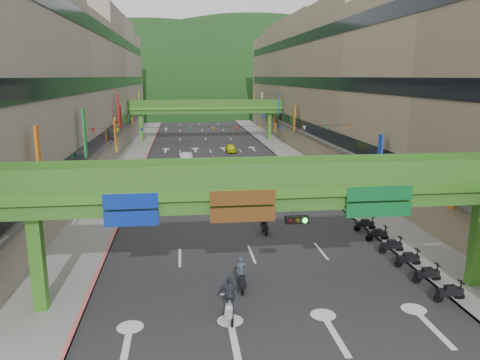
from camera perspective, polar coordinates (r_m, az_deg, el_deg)
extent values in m
cube|color=#28282B|center=(66.48, -3.41, 2.99)|extent=(18.00, 140.00, 0.02)
cube|color=gray|center=(66.69, -12.90, 2.78)|extent=(4.00, 140.00, 0.15)
cube|color=gray|center=(68.05, 5.88, 3.22)|extent=(4.00, 140.00, 0.15)
cube|color=#CC5959|center=(66.52, -11.27, 2.84)|extent=(0.20, 140.00, 0.18)
cube|color=gray|center=(67.65, 4.31, 3.21)|extent=(0.20, 140.00, 0.18)
cube|color=#9E937F|center=(67.11, -20.22, 10.49)|extent=(12.00, 95.00, 19.00)
cube|color=black|center=(66.37, -14.75, 6.24)|extent=(0.08, 90.25, 1.40)
cube|color=black|center=(66.03, -15.05, 11.41)|extent=(0.08, 90.25, 1.40)
cube|color=black|center=(66.23, -15.35, 16.60)|extent=(0.08, 90.25, 1.40)
cube|color=gray|center=(69.43, 12.63, 10.99)|extent=(12.00, 95.00, 19.00)
cube|color=black|center=(67.98, 7.57, 6.68)|extent=(0.08, 90.25, 1.40)
cube|color=black|center=(67.64, 7.72, 11.74)|extent=(0.08, 90.25, 1.40)
cube|color=black|center=(67.84, 7.88, 16.81)|extent=(0.08, 90.25, 1.40)
cube|color=#4C9E2D|center=(22.45, 3.79, -0.97)|extent=(28.00, 2.20, 0.50)
cube|color=#387223|center=(22.60, 3.76, -2.45)|extent=(28.00, 1.76, 0.70)
cube|color=#4C9E2D|center=(24.08, -23.40, -9.43)|extent=(0.60, 0.60, 4.80)
cube|color=#4C9E2D|center=(27.62, 26.89, -6.98)|extent=(0.60, 0.60, 4.80)
cube|color=#387223|center=(21.28, 4.34, 0.48)|extent=(28.00, 0.12, 1.10)
cube|color=#387223|center=(23.28, 3.33, 1.54)|extent=(28.00, 0.12, 1.10)
cube|color=navy|center=(21.30, -13.15, -3.69)|extent=(2.40, 0.12, 1.50)
cube|color=#593314|center=(21.34, 0.34, -3.33)|extent=(3.00, 0.12, 1.50)
cube|color=#0C5926|center=(23.07, 16.58, -2.65)|extent=(3.20, 0.12, 1.50)
cube|color=black|center=(21.84, 6.93, -4.83)|extent=(1.10, 0.28, 0.35)
cube|color=#4C9E2D|center=(80.71, -4.17, 8.76)|extent=(28.00, 2.20, 0.50)
cube|color=#387223|center=(80.75, -4.17, 8.33)|extent=(28.00, 1.76, 0.70)
cube|color=#4C9E2D|center=(81.18, -11.96, 6.17)|extent=(0.60, 0.60, 4.80)
cube|color=#4C9E2D|center=(82.30, 3.58, 6.50)|extent=(0.60, 0.60, 4.80)
cube|color=#387223|center=(79.63, -4.14, 9.29)|extent=(28.00, 0.12, 1.10)
cube|color=#387223|center=(81.70, -4.22, 9.37)|extent=(28.00, 0.12, 1.10)
ellipsoid|color=#1C4419|center=(176.11, -10.73, 8.71)|extent=(168.00, 140.00, 112.00)
ellipsoid|color=#1C4419|center=(197.90, 1.41, 9.32)|extent=(208.00, 176.00, 128.00)
cylinder|color=black|center=(45.88, -1.86, 6.53)|extent=(26.00, 0.03, 0.03)
cone|color=red|center=(46.47, -17.48, 5.72)|extent=(0.36, 0.36, 0.40)
cone|color=gold|center=(46.11, -14.69, 5.84)|extent=(0.36, 0.36, 0.40)
cone|color=#193FB2|center=(45.87, -11.86, 5.95)|extent=(0.36, 0.36, 0.40)
cone|color=silver|center=(45.74, -9.01, 6.05)|extent=(0.36, 0.36, 0.40)
cone|color=#198C33|center=(45.72, -6.14, 6.12)|extent=(0.36, 0.36, 0.40)
cone|color=orange|center=(45.81, -3.28, 6.19)|extent=(0.36, 0.36, 0.40)
cone|color=red|center=(46.02, -0.44, 6.24)|extent=(0.36, 0.36, 0.40)
cone|color=gold|center=(46.34, 2.37, 6.27)|extent=(0.36, 0.36, 0.40)
cone|color=#193FB2|center=(46.76, 5.13, 6.29)|extent=(0.36, 0.36, 0.40)
cone|color=silver|center=(47.29, 7.84, 6.29)|extent=(0.36, 0.36, 0.40)
cone|color=#198C33|center=(47.92, 10.48, 6.28)|extent=(0.36, 0.36, 0.40)
cone|color=orange|center=(48.66, 13.05, 6.26)|extent=(0.36, 0.36, 0.40)
cube|color=black|center=(24.98, 0.16, -12.15)|extent=(0.38, 1.31, 0.35)
cube|color=black|center=(24.88, 0.16, -11.63)|extent=(0.31, 0.56, 0.18)
cube|color=black|center=(25.28, 0.03, -10.60)|extent=(0.55, 0.07, 0.06)
cylinder|color=black|center=(25.61, 0.03, -12.25)|extent=(0.11, 0.50, 0.50)
cylinder|color=black|center=(24.62, 0.30, -13.32)|extent=(0.11, 0.50, 0.50)
imported|color=#38414F|center=(24.76, 0.16, -11.00)|extent=(0.55, 0.37, 1.49)
cube|color=black|center=(33.58, 3.03, -5.60)|extent=(0.41, 1.32, 0.35)
cube|color=black|center=(33.50, 3.03, -5.19)|extent=(0.33, 0.56, 0.18)
cube|color=black|center=(33.94, 2.83, -4.51)|extent=(0.55, 0.09, 0.06)
cylinder|color=black|center=(34.18, 2.81, -5.79)|extent=(0.13, 0.50, 0.50)
cylinder|color=black|center=(33.16, 3.24, -6.38)|extent=(0.13, 0.50, 0.50)
imported|color=maroon|center=(33.39, 3.04, -4.57)|extent=(0.84, 0.67, 1.66)
cube|color=#9C9BA5|center=(22.18, -1.32, -15.53)|extent=(0.55, 1.34, 0.35)
cube|color=#9C9BA5|center=(22.06, -1.33, -14.95)|extent=(0.38, 0.59, 0.18)
cube|color=#9C9BA5|center=(22.42, -1.70, -13.76)|extent=(0.55, 0.14, 0.06)
cylinder|color=black|center=(22.79, -1.68, -15.57)|extent=(0.18, 0.51, 0.50)
cylinder|color=black|center=(21.86, -0.94, -16.87)|extent=(0.18, 0.51, 0.50)
imported|color=#292F3A|center=(21.84, -1.33, -13.83)|extent=(1.15, 0.62, 1.87)
cube|color=maroon|center=(55.99, -3.24, 1.75)|extent=(0.60, 1.34, 0.35)
cube|color=maroon|center=(55.95, -3.24, 2.01)|extent=(0.40, 0.60, 0.18)
cube|color=maroon|center=(56.44, -3.17, 2.36)|extent=(0.55, 0.17, 0.06)
cylinder|color=black|center=(56.59, -3.16, 1.56)|extent=(0.20, 0.51, 0.50)
cylinder|color=black|center=(55.52, -3.30, 1.35)|extent=(0.20, 0.51, 0.50)
imported|color=#46474F|center=(55.89, -3.24, 2.32)|extent=(0.83, 0.62, 1.53)
cube|color=black|center=(25.96, 24.21, -12.33)|extent=(1.31, 0.40, 0.35)
cube|color=black|center=(25.86, 24.26, -11.83)|extent=(0.56, 0.32, 0.18)
cube|color=black|center=(26.03, 25.39, -11.18)|extent=(0.08, 0.55, 0.06)
cylinder|color=black|center=(26.35, 25.22, -12.78)|extent=(0.50, 0.12, 0.50)
cylinder|color=black|center=(25.83, 23.05, -13.08)|extent=(0.50, 0.12, 0.50)
cube|color=black|center=(27.69, 21.85, -10.55)|extent=(1.31, 0.40, 0.35)
cube|color=black|center=(27.59, 21.89, -10.08)|extent=(0.56, 0.32, 0.18)
cube|color=black|center=(27.75, 22.96, -9.49)|extent=(0.08, 0.55, 0.06)
cylinder|color=black|center=(28.05, 22.82, -11.01)|extent=(0.50, 0.12, 0.50)
cylinder|color=black|center=(27.57, 20.75, -11.24)|extent=(0.50, 0.12, 0.50)
cube|color=black|center=(29.48, 19.79, -8.98)|extent=(1.31, 0.40, 0.35)
cube|color=black|center=(29.39, 19.82, -8.52)|extent=(0.56, 0.32, 0.18)
cube|color=black|center=(29.53, 20.84, -7.98)|extent=(0.08, 0.55, 0.06)
cylinder|color=black|center=(29.81, 20.72, -9.43)|extent=(0.50, 0.12, 0.50)
cylinder|color=black|center=(29.37, 18.75, -9.61)|extent=(0.50, 0.12, 0.50)
cube|color=black|center=(31.32, 17.98, -7.57)|extent=(1.31, 0.40, 0.35)
cube|color=black|center=(31.24, 18.01, -7.14)|extent=(0.56, 0.32, 0.18)
cube|color=black|center=(31.37, 18.98, -6.64)|extent=(0.08, 0.55, 0.06)
cylinder|color=black|center=(31.63, 18.88, -8.01)|extent=(0.50, 0.12, 0.50)
cylinder|color=black|center=(31.21, 17.01, -8.16)|extent=(0.50, 0.12, 0.50)
cube|color=black|center=(33.20, 16.39, -6.32)|extent=(1.31, 0.40, 0.35)
cube|color=black|center=(33.12, 16.42, -5.91)|extent=(0.56, 0.32, 0.18)
cube|color=black|center=(33.25, 17.33, -5.45)|extent=(0.08, 0.55, 0.06)
cylinder|color=black|center=(33.50, 17.24, -6.75)|extent=(0.50, 0.12, 0.50)
cylinder|color=black|center=(33.11, 15.47, -6.86)|extent=(0.50, 0.12, 0.50)
cube|color=black|center=(35.12, 14.98, -5.20)|extent=(1.31, 0.40, 0.35)
cube|color=black|center=(35.05, 15.00, -4.81)|extent=(0.56, 0.32, 0.18)
cube|color=black|center=(35.17, 15.87, -4.38)|extent=(0.08, 0.55, 0.06)
cylinder|color=black|center=(35.40, 15.79, -5.62)|extent=(0.50, 0.12, 0.50)
cylinder|color=black|center=(35.03, 14.10, -5.71)|extent=(0.50, 0.12, 0.50)
imported|color=#B6B4BD|center=(59.81, -6.64, 2.59)|extent=(2.02, 4.77, 1.53)
imported|color=#D9EB12|center=(69.13, -1.15, 3.88)|extent=(1.53, 3.60, 1.22)
imported|color=#A11112|center=(48.28, 11.54, 0.20)|extent=(0.98, 0.84, 1.79)
imported|color=black|center=(48.58, 9.90, 0.38)|extent=(1.14, 0.61, 1.84)
imported|color=#3E4266|center=(57.17, 9.66, 2.13)|extent=(0.95, 0.81, 1.72)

